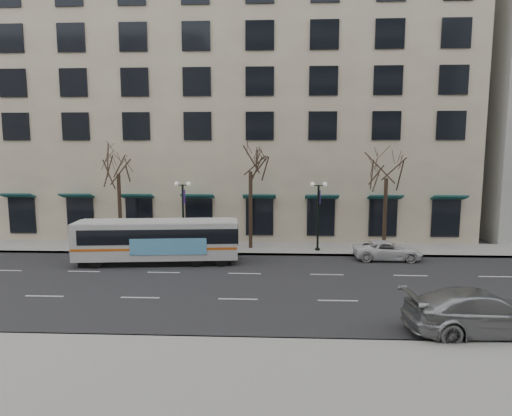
# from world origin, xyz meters

# --- Properties ---
(ground) EXTENTS (160.00, 160.00, 0.00)m
(ground) POSITION_xyz_m (0.00, 0.00, 0.00)
(ground) COLOR black
(ground) RESTS_ON ground
(sidewalk_far) EXTENTS (80.00, 4.00, 0.15)m
(sidewalk_far) POSITION_xyz_m (5.00, 9.00, 0.07)
(sidewalk_far) COLOR gray
(sidewalk_far) RESTS_ON ground
(building_hotel) EXTENTS (40.00, 20.00, 24.00)m
(building_hotel) POSITION_xyz_m (-2.00, 21.00, 12.00)
(building_hotel) COLOR tan
(building_hotel) RESTS_ON ground
(tree_far_left) EXTENTS (3.60, 3.60, 8.34)m
(tree_far_left) POSITION_xyz_m (-10.00, 8.80, 6.70)
(tree_far_left) COLOR black
(tree_far_left) RESTS_ON ground
(tree_far_mid) EXTENTS (3.60, 3.60, 8.55)m
(tree_far_mid) POSITION_xyz_m (0.00, 8.80, 6.91)
(tree_far_mid) COLOR black
(tree_far_mid) RESTS_ON ground
(tree_far_right) EXTENTS (3.60, 3.60, 8.06)m
(tree_far_right) POSITION_xyz_m (10.00, 8.80, 6.42)
(tree_far_right) COLOR black
(tree_far_right) RESTS_ON ground
(lamp_post_left) EXTENTS (1.22, 0.45, 5.21)m
(lamp_post_left) POSITION_xyz_m (-4.99, 8.20, 2.94)
(lamp_post_left) COLOR black
(lamp_post_left) RESTS_ON ground
(lamp_post_right) EXTENTS (1.22, 0.45, 5.21)m
(lamp_post_right) POSITION_xyz_m (5.01, 8.20, 2.94)
(lamp_post_right) COLOR black
(lamp_post_right) RESTS_ON ground
(city_bus) EXTENTS (10.86, 3.41, 2.90)m
(city_bus) POSITION_xyz_m (-5.88, 4.50, 1.58)
(city_bus) COLOR silver
(city_bus) RESTS_ON ground
(silver_car) EXTENTS (6.38, 2.99, 1.80)m
(silver_car) POSITION_xyz_m (10.26, -5.97, 0.90)
(silver_car) COLOR #94979B
(silver_car) RESTS_ON ground
(white_pickup) EXTENTS (4.65, 2.18, 1.29)m
(white_pickup) POSITION_xyz_m (9.60, 6.20, 0.64)
(white_pickup) COLOR silver
(white_pickup) RESTS_ON ground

